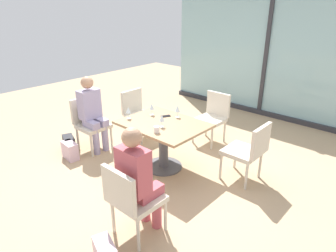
{
  "coord_description": "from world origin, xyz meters",
  "views": [
    {
      "loc": [
        2.72,
        -2.91,
        2.35
      ],
      "look_at": [
        0.0,
        0.1,
        0.65
      ],
      "focal_mm": 31.83,
      "sensor_mm": 36.0,
      "label": 1
    }
  ],
  "objects": [
    {
      "name": "ground_plane",
      "position": [
        0.0,
        0.0,
        0.0
      ],
      "size": [
        12.0,
        12.0,
        0.0
      ],
      "primitive_type": "plane",
      "color": "tan"
    },
    {
      "name": "window_wall_backdrop",
      "position": [
        0.0,
        3.2,
        1.21
      ],
      "size": [
        4.66,
        0.1,
        2.7
      ],
      "color": "#8EB7BC",
      "rests_on": "ground_plane"
    },
    {
      "name": "dining_table_main",
      "position": [
        0.0,
        0.0,
        0.54
      ],
      "size": [
        1.21,
        0.92,
        0.73
      ],
      "color": "#997551",
      "rests_on": "ground_plane"
    },
    {
      "name": "chair_side_end",
      "position": [
        -1.39,
        -0.34,
        0.5
      ],
      "size": [
        0.5,
        0.46,
        0.87
      ],
      "color": "beige",
      "rests_on": "ground_plane"
    },
    {
      "name": "chair_front_right",
      "position": [
        0.75,
        -1.29,
        0.5
      ],
      "size": [
        0.46,
        0.5,
        0.87
      ],
      "color": "beige",
      "rests_on": "ground_plane"
    },
    {
      "name": "chair_far_right",
      "position": [
        1.12,
        0.51,
        0.5
      ],
      "size": [
        0.5,
        0.46,
        0.87
      ],
      "color": "beige",
      "rests_on": "ground_plane"
    },
    {
      "name": "chair_near_window",
      "position": [
        0.0,
        1.29,
        0.5
      ],
      "size": [
        0.46,
        0.51,
        0.87
      ],
      "color": "beige",
      "rests_on": "ground_plane"
    },
    {
      "name": "chair_far_left",
      "position": [
        -1.12,
        0.51,
        0.5
      ],
      "size": [
        0.5,
        0.46,
        0.87
      ],
      "color": "beige",
      "rests_on": "ground_plane"
    },
    {
      "name": "person_side_end",
      "position": [
        -1.28,
        -0.34,
        0.7
      ],
      "size": [
        0.39,
        0.34,
        1.26
      ],
      "color": "#9E93B7",
      "rests_on": "ground_plane"
    },
    {
      "name": "person_front_right",
      "position": [
        0.75,
        -1.18,
        0.7
      ],
      "size": [
        0.34,
        0.39,
        1.26
      ],
      "color": "#B24C56",
      "rests_on": "ground_plane"
    },
    {
      "name": "wine_glass_0",
      "position": [
        0.0,
        0.31,
        0.86
      ],
      "size": [
        0.07,
        0.07,
        0.18
      ],
      "color": "silver",
      "rests_on": "dining_table_main"
    },
    {
      "name": "wine_glass_1",
      "position": [
        0.09,
        -0.12,
        0.86
      ],
      "size": [
        0.07,
        0.07,
        0.18
      ],
      "color": "silver",
      "rests_on": "dining_table_main"
    },
    {
      "name": "wine_glass_2",
      "position": [
        -0.51,
        -0.22,
        0.86
      ],
      "size": [
        0.07,
        0.07,
        0.18
      ],
      "color": "silver",
      "rests_on": "dining_table_main"
    },
    {
      "name": "wine_glass_3",
      "position": [
        -0.36,
        0.12,
        0.86
      ],
      "size": [
        0.07,
        0.07,
        0.18
      ],
      "color": "silver",
      "rests_on": "dining_table_main"
    },
    {
      "name": "coffee_cup",
      "position": [
        0.17,
        -0.31,
        0.78
      ],
      "size": [
        0.08,
        0.08,
        0.09
      ],
      "primitive_type": "cylinder",
      "color": "white",
      "rests_on": "dining_table_main"
    },
    {
      "name": "cell_phone_on_table",
      "position": [
        -0.15,
        0.22,
        0.73
      ],
      "size": [
        0.13,
        0.16,
        0.01
      ],
      "primitive_type": "cube",
      "rotation": [
        0.0,
        0.0,
        -0.45
      ],
      "color": "black",
      "rests_on": "dining_table_main"
    },
    {
      "name": "handbag_0",
      "position": [
        -1.29,
        -0.81,
        0.14
      ],
      "size": [
        0.31,
        0.19,
        0.28
      ],
      "primitive_type": "cube",
      "rotation": [
        0.0,
        0.0,
        -0.1
      ],
      "color": "beige",
      "rests_on": "ground_plane"
    },
    {
      "name": "handbag_2",
      "position": [
        -1.51,
        -0.7,
        0.14
      ],
      "size": [
        0.34,
        0.25,
        0.28
      ],
      "primitive_type": "cube",
      "rotation": [
        0.0,
        0.0,
        -0.36
      ],
      "color": "#232328",
      "rests_on": "ground_plane"
    }
  ]
}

